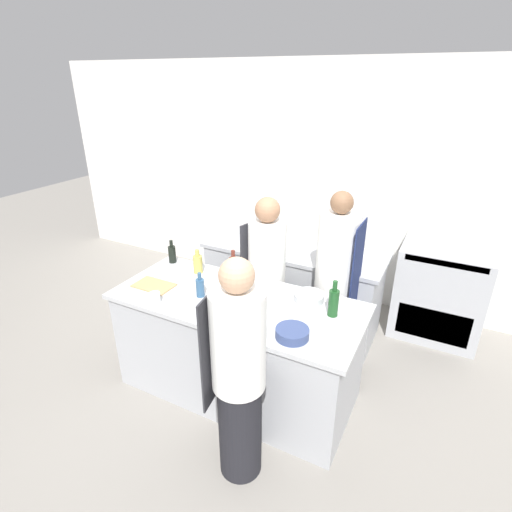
% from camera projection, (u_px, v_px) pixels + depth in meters
% --- Properties ---
extents(ground_plane, '(16.00, 16.00, 0.00)m').
position_uv_depth(ground_plane, '(238.00, 388.00, 3.65)').
color(ground_plane, gray).
extents(wall_back, '(8.00, 0.06, 2.80)m').
position_uv_depth(wall_back, '(324.00, 185.00, 4.79)').
color(wall_back, silver).
rests_on(wall_back, ground_plane).
extents(prep_counter, '(2.08, 0.90, 0.94)m').
position_uv_depth(prep_counter, '(237.00, 346.00, 3.45)').
color(prep_counter, '#A8AAAF').
rests_on(prep_counter, ground_plane).
extents(pass_counter, '(1.92, 0.70, 0.94)m').
position_uv_depth(pass_counter, '(292.00, 287.00, 4.42)').
color(pass_counter, '#A8AAAF').
rests_on(pass_counter, ground_plane).
extents(oven_range, '(0.87, 0.65, 1.01)m').
position_uv_depth(oven_range, '(439.00, 292.00, 4.24)').
color(oven_range, '#A8AAAF').
rests_on(oven_range, ground_plane).
extents(chef_at_prep_near, '(0.38, 0.37, 1.68)m').
position_uv_depth(chef_at_prep_near, '(238.00, 376.00, 2.57)').
color(chef_at_prep_near, black).
rests_on(chef_at_prep_near, ground_plane).
extents(chef_at_stove, '(0.37, 0.36, 1.74)m').
position_uv_depth(chef_at_stove, '(335.00, 284.00, 3.62)').
color(chef_at_stove, black).
rests_on(chef_at_stove, ground_plane).
extents(chef_at_pass_far, '(0.39, 0.37, 1.66)m').
position_uv_depth(chef_at_pass_far, '(266.00, 283.00, 3.74)').
color(chef_at_pass_far, black).
rests_on(chef_at_pass_far, ground_plane).
extents(bottle_olive_oil, '(0.07, 0.07, 0.23)m').
position_uv_depth(bottle_olive_oil, '(172.00, 254.00, 3.88)').
color(bottle_olive_oil, black).
rests_on(bottle_olive_oil, prep_counter).
extents(bottle_vinegar, '(0.08, 0.08, 0.28)m').
position_uv_depth(bottle_vinegar, '(255.00, 294.00, 3.12)').
color(bottle_vinegar, silver).
rests_on(bottle_vinegar, prep_counter).
extents(bottle_wine, '(0.07, 0.07, 0.21)m').
position_uv_depth(bottle_wine, '(200.00, 287.00, 3.28)').
color(bottle_wine, '#2D5175').
rests_on(bottle_wine, prep_counter).
extents(bottle_cooking_oil, '(0.09, 0.09, 0.23)m').
position_uv_depth(bottle_cooking_oil, '(198.00, 263.00, 3.67)').
color(bottle_cooking_oil, '#B2A84C').
rests_on(bottle_cooking_oil, prep_counter).
extents(bottle_sauce, '(0.08, 0.08, 0.29)m').
position_uv_depth(bottle_sauce, '(334.00, 302.00, 3.00)').
color(bottle_sauce, '#19471E').
rests_on(bottle_sauce, prep_counter).
extents(bottle_water, '(0.08, 0.08, 0.26)m').
position_uv_depth(bottle_water, '(233.00, 267.00, 3.58)').
color(bottle_water, '#5B2319').
rests_on(bottle_water, prep_counter).
extents(bowl_mixing_large, '(0.24, 0.24, 0.06)m').
position_uv_depth(bowl_mixing_large, '(309.00, 297.00, 3.23)').
color(bowl_mixing_large, '#B7BABC').
rests_on(bowl_mixing_large, prep_counter).
extents(bowl_prep_small, '(0.24, 0.24, 0.07)m').
position_uv_depth(bowl_prep_small, '(292.00, 333.00, 2.78)').
color(bowl_prep_small, navy).
rests_on(bowl_prep_small, prep_counter).
extents(cup, '(0.09, 0.09, 0.08)m').
position_uv_depth(cup, '(155.00, 298.00, 3.20)').
color(cup, white).
rests_on(cup, prep_counter).
extents(cutting_board, '(0.35, 0.22, 0.01)m').
position_uv_depth(cutting_board, '(154.00, 285.00, 3.47)').
color(cutting_board, tan).
rests_on(cutting_board, prep_counter).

